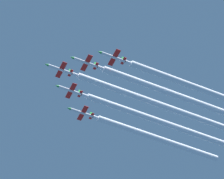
% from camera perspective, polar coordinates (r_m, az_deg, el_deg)
% --- Properties ---
extents(jet_lead, '(8.72, 12.69, 3.05)m').
position_cam_1_polar(jet_lead, '(286.63, -4.40, 1.71)').
color(jet_lead, silver).
extents(jet_left_wingman, '(8.72, 12.69, 3.05)m').
position_cam_1_polar(jet_left_wingman, '(282.43, -2.29, 2.29)').
color(jet_left_wingman, silver).
extents(jet_right_wingman, '(8.72, 12.69, 3.05)m').
position_cam_1_polar(jet_right_wingman, '(292.12, -3.57, -0.04)').
color(jet_right_wingman, silver).
extents(jet_outer_left, '(8.72, 12.69, 3.05)m').
position_cam_1_polar(jet_outer_left, '(278.89, 0.03, 2.75)').
color(jet_outer_left, silver).
extents(jet_outer_right, '(8.72, 12.69, 3.05)m').
position_cam_1_polar(jet_outer_right, '(298.44, -2.60, -1.91)').
color(jet_outer_right, silver).
extents(smoke_trail_lead, '(2.69, 74.19, 2.69)m').
position_cam_1_polar(smoke_trail_lead, '(297.46, 3.28, -1.01)').
color(smoke_trail_lead, white).
extents(smoke_trail_left_wingman, '(2.69, 71.81, 2.69)m').
position_cam_1_polar(smoke_trail_left_wingman, '(294.15, 5.20, -0.41)').
color(smoke_trail_left_wingman, white).
extents(smoke_trail_right_wingman, '(2.69, 71.44, 2.69)m').
position_cam_1_polar(smoke_trail_right_wingman, '(303.39, 3.69, -2.57)').
color(smoke_trail_right_wingman, white).
extents(smoke_trail_outer_left, '(2.69, 66.88, 2.69)m').
position_cam_1_polar(smoke_trail_outer_left, '(291.08, 7.06, 0.14)').
color(smoke_trail_outer_left, white).
extents(smoke_trail_outer_right, '(2.69, 62.13, 2.69)m').
position_cam_1_polar(smoke_trail_outer_right, '(309.07, 3.71, -4.05)').
color(smoke_trail_outer_right, white).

